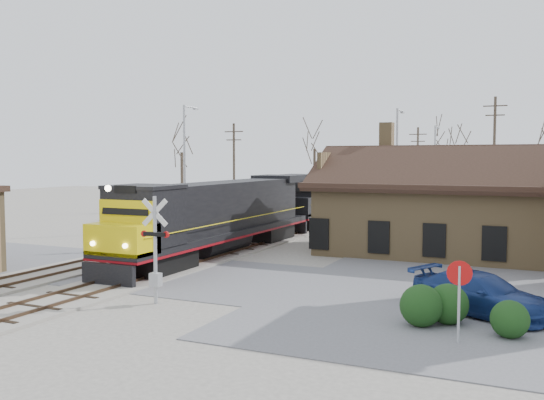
# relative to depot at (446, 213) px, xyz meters

# --- Properties ---
(ground) EXTENTS (140.00, 140.00, 0.00)m
(ground) POSITION_rel_depot_xyz_m (-11.99, -12.00, -2.41)
(ground) COLOR #A9A499
(ground) RESTS_ON ground
(road) EXTENTS (60.00, 9.00, 0.03)m
(road) POSITION_rel_depot_xyz_m (-11.99, -12.00, -2.39)
(road) COLOR slate
(road) RESTS_ON ground
(track_main) EXTENTS (3.40, 90.00, 0.24)m
(track_main) POSITION_rel_depot_xyz_m (-11.99, 3.00, -2.34)
(track_main) COLOR #A9A499
(track_main) RESTS_ON ground
(track_siding) EXTENTS (3.40, 90.00, 0.24)m
(track_siding) POSITION_rel_depot_xyz_m (-16.49, 3.00, -2.34)
(track_siding) COLOR #A9A499
(track_siding) RESTS_ON ground
(depot) EXTENTS (15.20, 9.31, 7.90)m
(depot) POSITION_rel_depot_xyz_m (0.00, 0.00, 0.00)
(depot) COLOR #95794D
(depot) RESTS_ON ground
(locomotive_lead) EXTENTS (2.98, 19.99, 4.44)m
(locomotive_lead) POSITION_rel_depot_xyz_m (-11.99, -6.41, -0.08)
(locomotive_lead) COLOR black
(locomotive_lead) RESTS_ON ground
(locomotive_trailing) EXTENTS (2.98, 19.99, 4.20)m
(locomotive_trailing) POSITION_rel_depot_xyz_m (-11.99, 13.85, -0.08)
(locomotive_trailing) COLOR black
(locomotive_trailing) RESTS_ON ground
(crossbuck_near) EXTENTS (1.20, 0.31, 4.20)m
(crossbuck_near) POSITION_rel_depot_xyz_m (-8.34, -17.38, -0.45)
(crossbuck_near) COLOR #A5A8AD
(crossbuck_near) RESTS_ON ground
(crossbuck_far) EXTENTS (1.09, 0.46, 3.97)m
(crossbuck_far) POSITION_rel_depot_xyz_m (-17.48, -6.39, -0.54)
(crossbuck_far) COLOR #A5A8AD
(crossbuck_far) RESTS_ON ground
(do_not_enter_sign) EXTENTS (0.77, 0.12, 2.57)m
(do_not_enter_sign) POSITION_rel_depot_xyz_m (3.07, -17.78, -0.65)
(do_not_enter_sign) COLOR #A5A8AD
(do_not_enter_sign) RESTS_ON ground
(parked_car) EXTENTS (5.64, 4.18, 1.52)m
(parked_car) POSITION_rel_depot_xyz_m (3.34, -13.88, -1.65)
(parked_car) COLOR navy
(parked_car) RESTS_ON ground
(hedge_a) EXTENTS (1.43, 1.43, 1.43)m
(hedge_a) POSITION_rel_depot_xyz_m (1.67, -16.34, -1.69)
(hedge_a) COLOR #133411
(hedge_a) RESTS_ON ground
(hedge_b) EXTENTS (1.40, 1.40, 1.40)m
(hedge_b) POSITION_rel_depot_xyz_m (2.45, -15.66, -1.71)
(hedge_b) COLOR #133411
(hedge_b) RESTS_ON ground
(hedge_c) EXTENTS (1.21, 1.21, 1.21)m
(hedge_c) POSITION_rel_depot_xyz_m (4.46, -16.50, -1.80)
(hedge_c) COLOR #133411
(hedge_c) RESTS_ON ground
(streetlight_a) EXTENTS (0.25, 2.04, 9.73)m
(streetlight_a) POSITION_rel_depot_xyz_m (-20.28, 3.42, 3.00)
(streetlight_a) COLOR #A5A8AD
(streetlight_a) RESTS_ON ground
(streetlight_b) EXTENTS (0.25, 2.04, 9.39)m
(streetlight_b) POSITION_rel_depot_xyz_m (-5.08, 9.24, 2.83)
(streetlight_b) COLOR #A5A8AD
(streetlight_b) RESTS_ON ground
(streetlight_c) EXTENTS (0.25, 2.04, 8.79)m
(streetlight_c) POSITION_rel_depot_xyz_m (-4.65, 23.48, 2.52)
(streetlight_c) COLOR #A5A8AD
(streetlight_c) RESTS_ON ground
(utility_pole_a) EXTENTS (2.00, 0.24, 9.00)m
(utility_pole_a) POSITION_rel_depot_xyz_m (-22.49, 15.52, 2.31)
(utility_pole_a) COLOR #382D23
(utility_pole_a) RESTS_ON ground
(utility_pole_b) EXTENTS (2.00, 0.24, 9.14)m
(utility_pole_b) POSITION_rel_depot_xyz_m (-8.24, 33.25, 2.38)
(utility_pole_b) COLOR #382D23
(utility_pole_b) RESTS_ON ground
(utility_pole_c) EXTENTS (2.00, 0.24, 10.95)m
(utility_pole_c) POSITION_rel_depot_xyz_m (1.06, 19.34, 3.30)
(utility_pole_c) COLOR #382D23
(utility_pole_c) RESTS_ON ground
(tree_a) EXTENTS (4.17, 4.17, 10.23)m
(tree_a) POSITION_rel_depot_xyz_m (-30.24, 18.22, 4.87)
(tree_a) COLOR #382D23
(tree_a) RESTS_ON ground
(tree_b) EXTENTS (4.45, 4.45, 10.91)m
(tree_b) POSITION_rel_depot_xyz_m (-18.30, 26.64, 5.36)
(tree_b) COLOR #382D23
(tree_b) RESTS_ON ground
(tree_c) EXTENTS (4.70, 4.70, 11.52)m
(tree_c) POSITION_rel_depot_xyz_m (-6.22, 37.61, 5.80)
(tree_c) COLOR #382D23
(tree_c) RESTS_ON ground
(tree_d) EXTENTS (4.09, 4.09, 10.03)m
(tree_d) POSITION_rel_depot_xyz_m (-2.87, 29.48, 4.73)
(tree_d) COLOR #382D23
(tree_d) RESTS_ON ground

